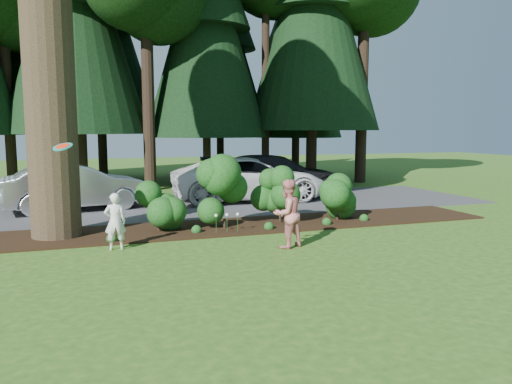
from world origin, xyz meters
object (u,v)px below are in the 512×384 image
at_px(adult, 287,214).
at_px(frisbee, 63,147).
at_px(car_dark_suv, 275,175).
at_px(child, 115,221).
at_px(car_white_suv, 250,179).
at_px(car_silver_wagon, 76,187).

xyz_separation_m(adult, frisbee, (-4.93, 1.39, 1.59)).
xyz_separation_m(car_dark_suv, child, (-6.84, -7.42, -0.22)).
xyz_separation_m(car_white_suv, adult, (-1.61, -7.67, -0.06)).
relative_size(adult, frisbee, 3.49).
bearing_deg(car_silver_wagon, adult, -157.76).
distance_m(car_dark_suv, frisbee, 10.75).
height_order(car_silver_wagon, adult, car_silver_wagon).
relative_size(car_dark_suv, child, 4.42).
relative_size(car_white_suv, frisbee, 12.99).
relative_size(car_silver_wagon, child, 3.67).
xyz_separation_m(car_dark_suv, adult, (-2.98, -8.51, -0.08)).
distance_m(car_dark_suv, adult, 9.02).
bearing_deg(car_white_suv, car_silver_wagon, 96.03).
bearing_deg(car_dark_suv, child, 140.01).
distance_m(car_silver_wagon, child, 6.29).
bearing_deg(adult, car_dark_suv, -129.45).
bearing_deg(frisbee, car_white_suv, 43.82).
bearing_deg(child, adult, 167.08).
height_order(car_white_suv, frisbee, frisbee).
relative_size(car_white_suv, child, 4.52).
relative_size(car_silver_wagon, frisbee, 10.55).
bearing_deg(car_silver_wagon, car_dark_suv, -92.18).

